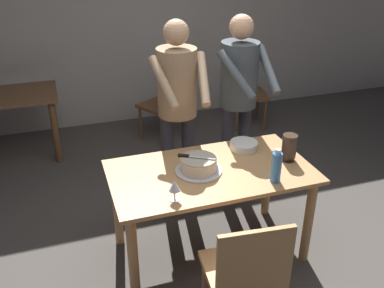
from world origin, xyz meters
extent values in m
plane|color=#4C4742|center=(0.00, 0.00, 0.00)|extent=(14.00, 14.00, 0.00)
cube|color=#BCB7AD|center=(0.00, 2.88, 1.35)|extent=(10.00, 0.12, 2.70)
cube|color=tan|center=(0.00, 0.00, 0.73)|extent=(1.48, 0.80, 0.03)
cylinder|color=tan|center=(-0.66, -0.33, 0.36)|extent=(0.07, 0.07, 0.72)
cylinder|color=tan|center=(0.66, -0.33, 0.36)|extent=(0.07, 0.07, 0.72)
cylinder|color=tan|center=(-0.66, 0.33, 0.36)|extent=(0.07, 0.07, 0.72)
cylinder|color=tan|center=(0.66, 0.33, 0.36)|extent=(0.07, 0.07, 0.72)
cylinder|color=silver|center=(-0.09, 0.01, 0.76)|extent=(0.34, 0.34, 0.01)
cylinder|color=beige|center=(-0.09, 0.01, 0.81)|extent=(0.26, 0.26, 0.09)
cylinder|color=#A49984|center=(-0.09, 0.01, 0.86)|extent=(0.25, 0.25, 0.01)
cube|color=silver|center=(-0.07, 0.00, 0.87)|extent=(0.18, 0.12, 0.00)
cube|color=black|center=(-0.19, 0.07, 0.87)|extent=(0.08, 0.06, 0.02)
cylinder|color=white|center=(0.37, 0.23, 0.76)|extent=(0.22, 0.22, 0.01)
cylinder|color=white|center=(0.37, 0.23, 0.77)|extent=(0.22, 0.22, 0.01)
cylinder|color=white|center=(0.37, 0.23, 0.78)|extent=(0.22, 0.22, 0.01)
cylinder|color=white|center=(0.37, 0.23, 0.79)|extent=(0.22, 0.22, 0.01)
cylinder|color=white|center=(0.37, 0.23, 0.80)|extent=(0.22, 0.22, 0.01)
cylinder|color=white|center=(0.37, 0.23, 0.81)|extent=(0.22, 0.22, 0.01)
cylinder|color=silver|center=(-0.36, -0.28, 0.75)|extent=(0.07, 0.07, 0.00)
cylinder|color=silver|center=(-0.36, -0.28, 0.79)|extent=(0.01, 0.01, 0.07)
cone|color=silver|center=(-0.36, -0.28, 0.86)|extent=(0.08, 0.08, 0.07)
cylinder|color=#387AC6|center=(0.37, -0.28, 0.86)|extent=(0.07, 0.07, 0.22)
cylinder|color=silver|center=(0.37, -0.28, 0.98)|extent=(0.04, 0.04, 0.03)
cylinder|color=black|center=(0.61, -0.04, 0.77)|extent=(0.10, 0.10, 0.03)
cylinder|color=#3F2D23|center=(0.61, -0.04, 0.87)|extent=(0.11, 0.11, 0.18)
cylinder|color=#2D2D38|center=(0.02, 0.62, 0.47)|extent=(0.11, 0.11, 0.95)
cylinder|color=#2D2D38|center=(-0.16, 0.62, 0.47)|extent=(0.11, 0.11, 0.95)
cylinder|color=#997A5B|center=(-0.07, 0.62, 1.23)|extent=(0.32, 0.32, 0.55)
sphere|color=tan|center=(-0.07, 0.62, 1.62)|extent=(0.20, 0.20, 0.20)
cylinder|color=#997A5B|center=(0.09, 0.44, 1.30)|extent=(0.16, 0.42, 0.34)
cylinder|color=#997A5B|center=(-0.22, 0.44, 1.30)|extent=(0.15, 0.42, 0.34)
cylinder|color=#2D2D38|center=(0.58, 0.67, 0.47)|extent=(0.11, 0.11, 0.95)
cylinder|color=#2D2D38|center=(0.40, 0.63, 0.47)|extent=(0.11, 0.11, 0.95)
cylinder|color=#3F474C|center=(0.49, 0.65, 1.23)|extent=(0.32, 0.32, 0.55)
sphere|color=tan|center=(0.49, 0.65, 1.62)|extent=(0.20, 0.20, 0.20)
cylinder|color=#3F474C|center=(0.67, 0.50, 1.30)|extent=(0.08, 0.42, 0.34)
cylinder|color=#3F474C|center=(0.37, 0.44, 1.30)|extent=(0.22, 0.41, 0.34)
cube|color=tan|center=(-0.06, -0.70, 0.43)|extent=(0.48, 0.48, 0.04)
cylinder|color=tan|center=(-0.22, -0.50, 0.21)|extent=(0.04, 0.04, 0.41)
cylinder|color=tan|center=(0.14, -0.54, 0.21)|extent=(0.04, 0.04, 0.41)
cube|color=tan|center=(-0.08, -0.91, 0.68)|extent=(0.44, 0.07, 0.45)
cube|color=brown|center=(-1.49, 2.18, 0.72)|extent=(1.00, 0.70, 0.03)
cylinder|color=brown|center=(-1.06, 1.91, 0.35)|extent=(0.07, 0.07, 0.71)
cylinder|color=brown|center=(-1.06, 2.46, 0.35)|extent=(0.07, 0.07, 0.71)
cube|color=brown|center=(0.17, 2.12, 0.43)|extent=(0.60, 0.60, 0.04)
cylinder|color=brown|center=(-0.07, 2.19, 0.21)|extent=(0.04, 0.04, 0.41)
cylinder|color=brown|center=(0.24, 2.37, 0.21)|extent=(0.04, 0.04, 0.41)
cylinder|color=brown|center=(0.11, 1.87, 0.21)|extent=(0.04, 0.04, 0.41)
cylinder|color=brown|center=(0.42, 2.05, 0.21)|extent=(0.04, 0.04, 0.41)
cube|color=brown|center=(0.27, 1.94, 0.68)|extent=(0.40, 0.24, 0.45)
cube|color=brown|center=(1.33, 2.14, 0.43)|extent=(0.51, 0.51, 0.04)
cylinder|color=brown|center=(1.54, 2.29, 0.21)|extent=(0.04, 0.04, 0.41)
cylinder|color=brown|center=(1.47, 1.93, 0.21)|extent=(0.04, 0.04, 0.41)
cylinder|color=brown|center=(1.18, 2.35, 0.21)|extent=(0.04, 0.04, 0.41)
cylinder|color=brown|center=(1.12, 2.00, 0.21)|extent=(0.04, 0.04, 0.41)
cube|color=brown|center=(1.13, 2.18, 0.68)|extent=(0.11, 0.44, 0.45)
camera|label=1|loc=(-0.98, -2.50, 2.32)|focal=39.90mm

